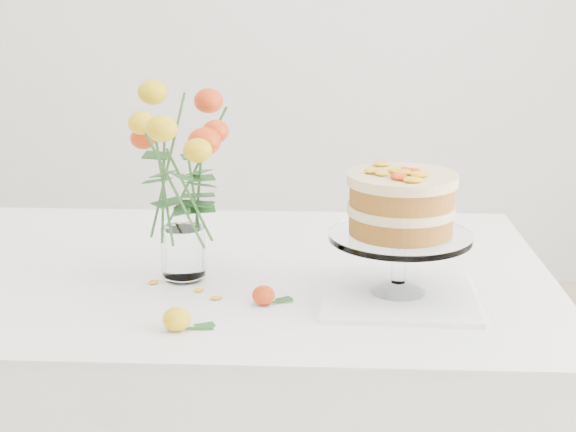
# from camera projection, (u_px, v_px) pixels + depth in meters

# --- Properties ---
(table) EXTENTS (1.43, 0.93, 0.76)m
(table) POSITION_uv_depth(u_px,v_px,m) (219.00, 303.00, 1.75)
(table) COLOR tan
(table) RESTS_ON ground
(napkin) EXTENTS (0.31, 0.31, 0.01)m
(napkin) POSITION_uv_depth(u_px,v_px,m) (398.00, 294.00, 1.57)
(napkin) COLOR white
(napkin) RESTS_ON table
(cake_stand) EXTENTS (0.28, 0.28, 0.25)m
(cake_stand) POSITION_uv_depth(u_px,v_px,m) (401.00, 210.00, 1.52)
(cake_stand) COLOR white
(cake_stand) RESTS_ON napkin
(rose_vase) EXTENTS (0.33, 0.33, 0.45)m
(rose_vase) POSITION_uv_depth(u_px,v_px,m) (180.00, 155.00, 1.59)
(rose_vase) COLOR white
(rose_vase) RESTS_ON table
(loose_rose_near) EXTENTS (0.09, 0.05, 0.04)m
(loose_rose_near) POSITION_uv_depth(u_px,v_px,m) (177.00, 319.00, 1.41)
(loose_rose_near) COLOR gold
(loose_rose_near) RESTS_ON table
(loose_rose_far) EXTENTS (0.08, 0.04, 0.04)m
(loose_rose_far) POSITION_uv_depth(u_px,v_px,m) (264.00, 295.00, 1.53)
(loose_rose_far) COLOR red
(loose_rose_far) RESTS_ON table
(stray_petal_a) EXTENTS (0.03, 0.02, 0.00)m
(stray_petal_a) POSITION_uv_depth(u_px,v_px,m) (153.00, 282.00, 1.64)
(stray_petal_a) COLOR #FCB00F
(stray_petal_a) RESTS_ON table
(stray_petal_b) EXTENTS (0.03, 0.02, 0.00)m
(stray_petal_b) POSITION_uv_depth(u_px,v_px,m) (199.00, 290.00, 1.60)
(stray_petal_b) COLOR #FCB00F
(stray_petal_b) RESTS_ON table
(stray_petal_c) EXTENTS (0.03, 0.02, 0.00)m
(stray_petal_c) POSITION_uv_depth(u_px,v_px,m) (216.00, 298.00, 1.56)
(stray_petal_c) COLOR #FCB00F
(stray_petal_c) RESTS_ON table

